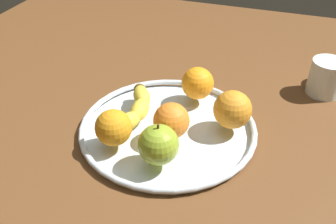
% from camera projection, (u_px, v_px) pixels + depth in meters
% --- Properties ---
extents(ground_plane, '(1.49, 1.49, 0.04)m').
position_uv_depth(ground_plane, '(168.00, 139.00, 0.78)').
color(ground_plane, brown).
extents(fruit_bowl, '(0.36, 0.36, 0.02)m').
position_uv_depth(fruit_bowl, '(168.00, 128.00, 0.77)').
color(fruit_bowl, silver).
rests_on(fruit_bowl, ground_plane).
extents(banana, '(0.18, 0.07, 0.04)m').
position_uv_depth(banana, '(136.00, 108.00, 0.77)').
color(banana, yellow).
rests_on(banana, fruit_bowl).
extents(apple, '(0.07, 0.07, 0.08)m').
position_uv_depth(apple, '(158.00, 145.00, 0.65)').
color(apple, '#90AD2C').
rests_on(apple, fruit_bowl).
extents(orange_back_right, '(0.07, 0.07, 0.07)m').
position_uv_depth(orange_back_right, '(198.00, 83.00, 0.82)').
color(orange_back_right, orange).
rests_on(orange_back_right, fruit_bowl).
extents(orange_front_right, '(0.08, 0.08, 0.08)m').
position_uv_depth(orange_front_right, '(232.00, 110.00, 0.74)').
color(orange_front_right, orange).
rests_on(orange_front_right, fruit_bowl).
extents(orange_back_left, '(0.07, 0.07, 0.07)m').
position_uv_depth(orange_back_left, '(113.00, 128.00, 0.69)').
color(orange_back_left, orange).
rests_on(orange_back_left, fruit_bowl).
extents(orange_center, '(0.07, 0.07, 0.07)m').
position_uv_depth(orange_center, '(171.00, 121.00, 0.71)').
color(orange_center, orange).
rests_on(orange_center, fruit_bowl).
extents(ambient_mug, '(0.11, 0.08, 0.08)m').
position_uv_depth(ambient_mug, '(326.00, 77.00, 0.86)').
color(ambient_mug, white).
rests_on(ambient_mug, ground_plane).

